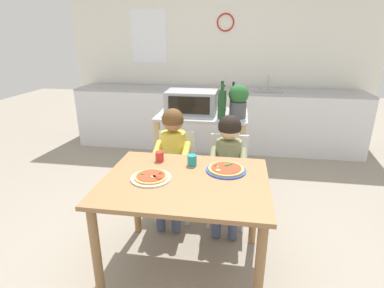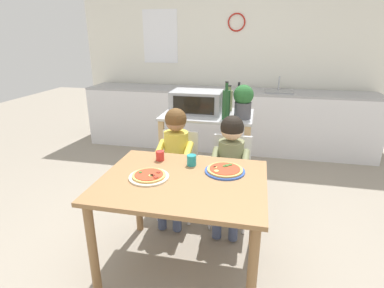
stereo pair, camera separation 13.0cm
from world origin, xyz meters
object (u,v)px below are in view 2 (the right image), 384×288
(dining_chair_left, at_px, (178,168))
(pizza_plate_blue_rimmed, at_px, (225,170))
(child_in_olive_shirt, at_px, (230,159))
(pizza_plate_cream, at_px, (149,176))
(bottle_squat_spirits, at_px, (238,101))
(potted_herb_plant, at_px, (243,101))
(dining_table, at_px, (183,193))
(drinking_cup_teal, at_px, (192,160))
(toaster_oven, at_px, (197,102))
(bottle_clear_vinegar, at_px, (226,104))
(bottle_brown_beer, at_px, (229,100))
(child_in_yellow_shirt, at_px, (175,152))
(kitchen_island_cart, at_px, (207,142))
(drinking_cup_red, at_px, (160,156))
(dining_chair_right, at_px, (231,174))

(dining_chair_left, relative_size, pizza_plate_blue_rimmed, 2.80)
(child_in_olive_shirt, distance_m, pizza_plate_cream, 0.81)
(bottle_squat_spirits, xyz_separation_m, potted_herb_plant, (0.06, -0.15, 0.04))
(dining_table, xyz_separation_m, child_in_olive_shirt, (0.27, 0.61, 0.04))
(child_in_olive_shirt, xyz_separation_m, pizza_plate_blue_rimmed, (-0.00, -0.43, 0.09))
(drinking_cup_teal, bearing_deg, potted_herb_plant, 68.93)
(child_in_olive_shirt, relative_size, pizza_plate_blue_rimmed, 3.53)
(toaster_oven, height_order, dining_table, toaster_oven)
(bottle_clear_vinegar, relative_size, potted_herb_plant, 1.11)
(dining_table, distance_m, pizza_plate_cream, 0.26)
(pizza_plate_blue_rimmed, bearing_deg, bottle_brown_beer, 94.77)
(dining_table, relative_size, child_in_olive_shirt, 1.11)
(dining_chair_left, distance_m, child_in_yellow_shirt, 0.24)
(kitchen_island_cart, height_order, dining_chair_left, kitchen_island_cart)
(bottle_squat_spirits, distance_m, child_in_yellow_shirt, 0.86)
(bottle_brown_beer, distance_m, drinking_cup_red, 1.18)
(bottle_squat_spirits, distance_m, dining_chair_right, 0.76)
(kitchen_island_cart, bearing_deg, drinking_cup_red, -103.98)
(toaster_oven, relative_size, dining_chair_right, 0.63)
(dining_chair_left, height_order, drinking_cup_teal, drinking_cup_teal)
(dining_chair_left, relative_size, drinking_cup_teal, 9.93)
(bottle_squat_spirits, relative_size, drinking_cup_teal, 3.97)
(kitchen_island_cart, xyz_separation_m, dining_chair_right, (0.30, -0.47, -0.13))
(kitchen_island_cart, bearing_deg, bottle_brown_beer, 39.92)
(dining_chair_left, xyz_separation_m, drinking_cup_red, (-0.02, -0.46, 0.31))
(dining_table, height_order, drinking_cup_red, drinking_cup_red)
(dining_chair_left, bearing_deg, bottle_brown_beer, 56.42)
(child_in_yellow_shirt, distance_m, pizza_plate_blue_rimmed, 0.68)
(dining_chair_right, bearing_deg, kitchen_island_cart, 122.61)
(dining_chair_right, bearing_deg, toaster_oven, 130.60)
(potted_herb_plant, xyz_separation_m, dining_chair_right, (-0.06, -0.35, -0.61))
(toaster_oven, relative_size, drinking_cup_red, 6.73)
(dining_table, bearing_deg, child_in_olive_shirt, 66.02)
(pizza_plate_cream, xyz_separation_m, drinking_cup_red, (-0.02, 0.32, 0.03))
(dining_chair_right, xyz_separation_m, pizza_plate_blue_rimmed, (-0.00, -0.55, 0.28))
(child_in_yellow_shirt, bearing_deg, kitchen_island_cart, 69.93)
(bottle_squat_spirits, relative_size, dining_chair_right, 0.40)
(toaster_oven, xyz_separation_m, bottle_squat_spirits, (0.42, 0.01, 0.02))
(bottle_squat_spirits, bearing_deg, potted_herb_plant, -69.50)
(kitchen_island_cart, distance_m, drinking_cup_red, 0.95)
(drinking_cup_red, bearing_deg, dining_table, -48.35)
(potted_herb_plant, height_order, drinking_cup_red, potted_herb_plant)
(toaster_oven, height_order, drinking_cup_red, toaster_oven)
(bottle_squat_spirits, xyz_separation_m, dining_chair_right, (-0.00, -0.50, -0.57))
(pizza_plate_cream, distance_m, pizza_plate_blue_rimmed, 0.54)
(dining_table, height_order, dining_chair_right, dining_chair_right)
(dining_chair_left, relative_size, child_in_yellow_shirt, 0.77)
(bottle_brown_beer, bearing_deg, bottle_squat_spirits, -52.09)
(kitchen_island_cart, distance_m, dining_chair_left, 0.50)
(bottle_squat_spirits, relative_size, pizza_plate_cream, 1.17)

